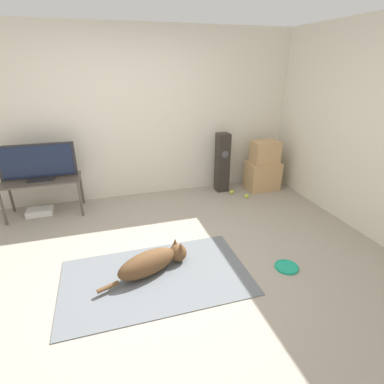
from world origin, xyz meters
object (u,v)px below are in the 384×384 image
Objects in this scene: cardboard_box_upper at (265,152)px; tv at (38,163)px; tv_stand at (42,184)px; frisbee at (287,267)px; cardboard_box_lower at (262,176)px; dog at (153,262)px; floor_speaker at (222,163)px; game_console at (40,212)px; tennis_ball_near_speaker at (232,192)px; tennis_ball_by_boxes at (247,196)px.

cardboard_box_upper is 3.46m from tv.
tv reaches higher than tv_stand.
frisbee is 0.46× the size of cardboard_box_lower.
dog is at bearing -141.95° from cardboard_box_lower.
dog is at bearing -128.96° from floor_speaker.
game_console is at bearing 126.88° from dog.
tv reaches higher than floor_speaker.
floor_speaker is 1.00× the size of tv.
frisbee is at bearing -13.69° from dog.
tennis_ball_by_boxes is at bearing -54.46° from tennis_ball_near_speaker.
cardboard_box_upper is at bearing 7.10° from tennis_ball_near_speaker.
dog is at bearing -55.39° from tv.
frisbee is 3.80× the size of tennis_ball_near_speaker.
tv_stand is at bearing -1.39° from game_console.
cardboard_box_lower is 1.23× the size of cardboard_box_upper.
frisbee is 0.25× the size of floor_speaker.
floor_speaker is at bearing 169.04° from cardboard_box_upper.
tennis_ball_near_speaker is (2.86, -0.12, -0.74)m from tv.
tennis_ball_near_speaker is at bearing -2.48° from tv.
tv is at bearing 179.06° from cardboard_box_lower.
game_console is (-0.11, -0.00, -0.73)m from tv.
cardboard_box_lower is 0.63m from tennis_ball_near_speaker.
tennis_ball_near_speaker is at bearing -173.47° from cardboard_box_lower.
cardboard_box_upper is at bearing -0.78° from game_console.
tv reaches higher than tennis_ball_near_speaker.
tv_stand is 0.43m from game_console.
tv is 3.13m from tennis_ball_by_boxes.
game_console is (-0.11, 0.00, -0.42)m from tv_stand.
tv_stand reaches higher than tennis_ball_near_speaker.
dog reaches higher than frisbee.
tennis_ball_near_speaker is (0.24, 2.00, 0.02)m from frisbee.
dog is at bearing -55.35° from tv_stand.
game_console is at bearing 179.22° from cardboard_box_upper.
tennis_ball_by_boxes is at bearing -6.61° from tv.
tv is at bearing 124.61° from dog.
tennis_ball_near_speaker is at bearing 83.05° from frisbee.
floor_speaker is at bearing 168.25° from cardboard_box_lower.
dog is 2.30m from tennis_ball_by_boxes.
cardboard_box_lower is 8.20× the size of tennis_ball_by_boxes.
tennis_ball_near_speaker is (2.86, -0.12, -0.43)m from tv_stand.
frisbee is 3.45m from tv.
game_console is at bearing 179.09° from cardboard_box_lower.
tv_stand is at bearing 179.11° from cardboard_box_lower.
floor_speaker is 2.80× the size of game_console.
cardboard_box_upper is 1.25× the size of game_console.
tv is 0.74m from game_console.
dog reaches higher than game_console.
floor_speaker reaches higher than tv_stand.
tennis_ball_by_boxes is 0.28m from tennis_ball_near_speaker.
tennis_ball_by_boxes is (0.27, -0.44, -0.46)m from floor_speaker.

